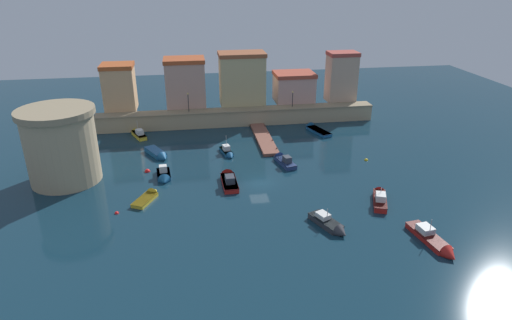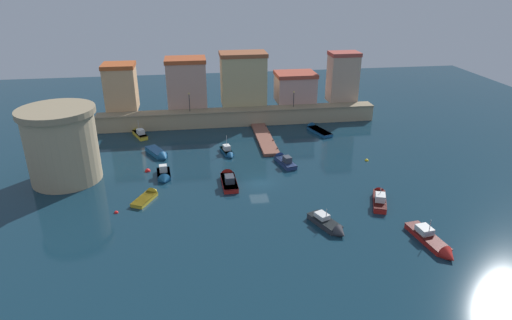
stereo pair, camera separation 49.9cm
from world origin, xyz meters
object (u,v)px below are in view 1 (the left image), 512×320
object	(u,v)px
moored_boat_5	(158,154)
moored_boat_8	(149,196)
quay_lamp_0	(188,99)
moored_boat_4	(228,152)
moored_boat_2	(164,176)
moored_boat_3	(380,197)
moored_boat_0	(314,129)
moored_boat_7	(283,160)
mooring_buoy_1	(366,160)
moored_boat_6	(229,179)
quay_lamp_1	(293,96)
mooring_buoy_0	(117,213)
moored_boat_1	(330,225)
moored_boat_10	(138,134)
moored_boat_9	(434,241)
mooring_buoy_2	(147,172)
fortress_tower	(61,145)

from	to	relation	value
moored_boat_5	moored_boat_8	bearing A→B (deg)	-30.55
quay_lamp_0	moored_boat_4	xyz separation A→B (m)	(5.49, -13.92, -4.79)
moored_boat_2	moored_boat_3	bearing A→B (deg)	63.60
moored_boat_0	moored_boat_8	distance (m)	34.48
moored_boat_7	mooring_buoy_1	size ratio (longest dim) A/B	10.81
moored_boat_6	quay_lamp_1	bearing A→B (deg)	-32.52
moored_boat_0	moored_boat_5	world-z (taller)	moored_boat_5
mooring_buoy_0	moored_boat_1	bearing A→B (deg)	-16.21
quay_lamp_0	moored_boat_10	size ratio (longest dim) A/B	0.61
moored_boat_2	moored_boat_3	size ratio (longest dim) A/B	0.70
moored_boat_7	moored_boat_8	bearing A→B (deg)	100.74
moored_boat_3	moored_boat_7	bearing A→B (deg)	55.92
mooring_buoy_0	moored_boat_2	bearing A→B (deg)	59.09
quay_lamp_1	moored_boat_1	distance (m)	37.12
moored_boat_7	moored_boat_3	bearing A→B (deg)	-158.08
quay_lamp_0	moored_boat_0	xyz separation A→B (m)	(21.71, -5.34, -4.89)
moored_boat_9	moored_boat_10	bearing A→B (deg)	-146.81
quay_lamp_0	mooring_buoy_1	xyz separation A→B (m)	(25.75, -19.36, -5.18)
quay_lamp_0	mooring_buoy_0	xyz separation A→B (m)	(-9.07, -29.71, -5.18)
quay_lamp_0	mooring_buoy_2	size ratio (longest dim) A/B	4.32
moored_boat_0	mooring_buoy_0	xyz separation A→B (m)	(-30.79, -24.37, -0.29)
moored_boat_9	mooring_buoy_2	xyz separation A→B (m)	(-30.59, 23.00, -0.40)
moored_boat_10	mooring_buoy_1	size ratio (longest dim) A/B	10.00
moored_boat_0	mooring_buoy_0	distance (m)	39.26
moored_boat_6	moored_boat_7	size ratio (longest dim) A/B	1.11
moored_boat_2	moored_boat_6	world-z (taller)	moored_boat_2
quay_lamp_0	moored_boat_0	bearing A→B (deg)	-13.82
quay_lamp_1	moored_boat_1	world-z (taller)	quay_lamp_1
moored_boat_0	mooring_buoy_2	world-z (taller)	moored_boat_0
moored_boat_1	moored_boat_4	size ratio (longest dim) A/B	1.22
moored_boat_7	moored_boat_6	bearing A→B (deg)	108.42
moored_boat_3	moored_boat_5	distance (m)	33.21
quay_lamp_0	moored_boat_0	world-z (taller)	quay_lamp_0
moored_boat_2	mooring_buoy_2	distance (m)	3.60
moored_boat_1	moored_boat_3	xyz separation A→B (m)	(7.94, 5.12, 0.08)
moored_boat_7	moored_boat_8	xyz separation A→B (m)	(-18.84, -8.29, -0.16)
moored_boat_3	moored_boat_8	bearing A→B (deg)	100.83
quay_lamp_0	mooring_buoy_0	size ratio (longest dim) A/B	6.73
moored_boat_7	moored_boat_4	bearing A→B (deg)	48.52
mooring_buoy_2	moored_boat_10	bearing A→B (deg)	99.68
fortress_tower	moored_boat_3	distance (m)	41.42
quay_lamp_0	moored_boat_3	xyz separation A→B (m)	(22.59, -31.49, -4.69)
moored_boat_0	moored_boat_7	xyz separation A→B (m)	(-8.43, -12.81, 0.12)
moored_boat_5	mooring_buoy_0	distance (m)	17.19
fortress_tower	mooring_buoy_2	world-z (taller)	fortress_tower
moored_boat_10	quay_lamp_0	bearing A→B (deg)	-91.73
moored_boat_4	moored_boat_9	world-z (taller)	moored_boat_4
mooring_buoy_1	moored_boat_0	bearing A→B (deg)	106.07
moored_boat_5	moored_boat_7	world-z (taller)	moored_boat_7
fortress_tower	moored_boat_1	size ratio (longest dim) A/B	1.76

